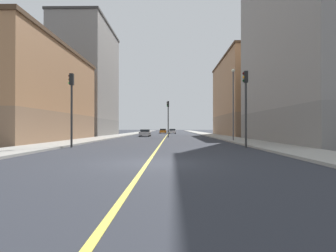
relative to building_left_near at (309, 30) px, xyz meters
name	(u,v)px	position (x,y,z in m)	size (l,w,h in m)	color
ground_plane	(147,163)	(-15.22, -16.85, -11.69)	(400.00, 400.00, 0.00)	#2B2E36
sidewalk_left	(208,134)	(-6.18, 32.15, -11.62)	(3.64, 168.00, 0.15)	#9E9B93
sidewalk_right	(126,134)	(-24.25, 32.15, -11.62)	(3.64, 168.00, 0.15)	#9E9B93
lane_center_stripe	(167,135)	(-15.22, 32.15, -11.68)	(0.16, 154.00, 0.01)	#E5D14C
building_left_near	(309,30)	(0.00, 0.00, 0.00)	(9.03, 21.57, 23.36)	slate
building_left_mid	(244,97)	(0.00, 25.95, -4.14)	(9.03, 23.86, 15.07)	#8F6B4F
building_right_corner	(30,94)	(-30.44, 2.77, -6.22)	(9.03, 21.87, 10.93)	#8F6B4F
building_right_midblock	(87,81)	(-30.44, 24.25, -1.16)	(9.03, 18.07, 21.04)	slate
traffic_light_left_near	(246,98)	(-8.42, -7.26, -7.84)	(0.40, 0.32, 5.95)	#2D2D2D
traffic_light_right_near	(71,99)	(-22.05, -7.26, -7.92)	(0.40, 0.32, 5.80)	#2D2D2D
traffic_light_median_far	(168,114)	(-14.77, 14.95, -7.96)	(0.40, 0.32, 5.74)	#2D2D2D
street_lamp_left_near	(233,98)	(-7.40, 1.78, -6.82)	(0.36, 0.36, 7.89)	#4C4C51
car_orange	(163,131)	(-16.62, 47.24, -11.07)	(1.93, 4.61, 1.28)	orange
car_silver	(145,133)	(-18.92, 20.25, -11.08)	(1.85, 4.10, 1.25)	silver
car_white	(172,131)	(-14.06, 44.79, -11.07)	(1.89, 4.03, 1.26)	white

